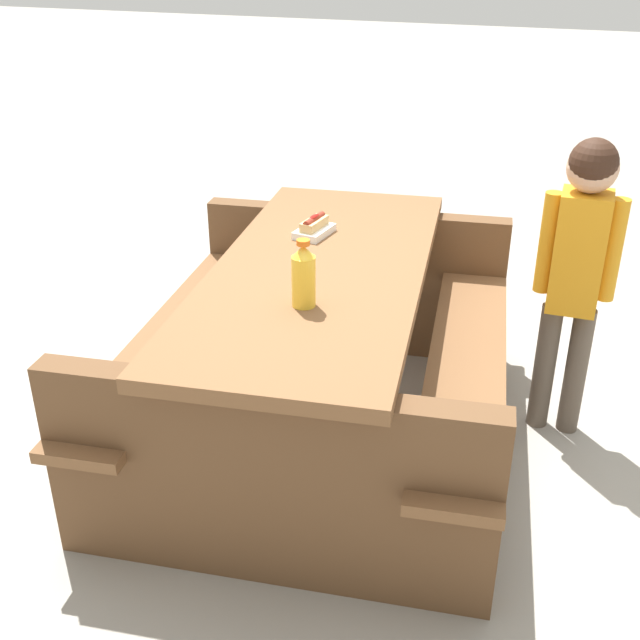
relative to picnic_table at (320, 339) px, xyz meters
The scene contains 5 objects.
ground_plane 0.44m from the picnic_table, ahead, with size 30.00×30.00×0.00m, color gray.
picnic_table is the anchor object (origin of this frame).
soda_bottle 0.53m from the picnic_table, 168.05° to the right, with size 0.08×0.08×0.23m.
hotdog_tray 0.46m from the picnic_table, 25.14° to the left, with size 0.19×0.13×0.08m.
child_in_coat 1.02m from the picnic_table, 65.42° to the right, with size 0.19×0.30×1.21m.
Camera 1 is at (-2.45, -0.93, 1.86)m, focal length 43.53 mm.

